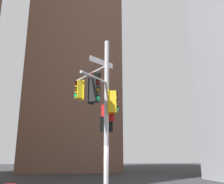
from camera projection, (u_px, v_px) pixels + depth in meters
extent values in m
cube|color=brown|center=(74.00, 66.00, 39.71)|extent=(13.05, 13.05, 32.33)
cylinder|color=#B2B2B5|center=(106.00, 117.00, 11.22)|extent=(0.22, 0.22, 7.59)
cylinder|color=#B2B2B5|center=(90.00, 74.00, 13.06)|extent=(1.46, 2.81, 0.12)
cylinder|color=#B2B2B5|center=(95.00, 78.00, 10.84)|extent=(1.37, 1.53, 0.12)
cube|color=black|center=(98.00, 84.00, 12.65)|extent=(0.24, 0.44, 1.14)
cube|color=black|center=(95.00, 83.00, 12.55)|extent=(0.45, 0.45, 1.00)
cylinder|color=red|center=(92.00, 76.00, 12.52)|extent=(0.14, 0.21, 0.20)
cube|color=black|center=(91.00, 73.00, 12.55)|extent=(0.16, 0.23, 0.02)
cylinder|color=#3C2C06|center=(91.00, 82.00, 12.43)|extent=(0.14, 0.21, 0.20)
cube|color=black|center=(91.00, 80.00, 12.46)|extent=(0.16, 0.23, 0.02)
cylinder|color=#06311C|center=(91.00, 89.00, 12.34)|extent=(0.14, 0.21, 0.20)
cube|color=black|center=(91.00, 87.00, 12.37)|extent=(0.16, 0.23, 0.02)
cube|color=yellow|center=(82.00, 90.00, 13.98)|extent=(0.24, 0.44, 1.14)
cube|color=yellow|center=(79.00, 90.00, 13.87)|extent=(0.45, 0.45, 1.00)
cylinder|color=#360605|center=(76.00, 83.00, 13.85)|extent=(0.14, 0.21, 0.20)
cube|color=black|center=(76.00, 81.00, 13.87)|extent=(0.16, 0.23, 0.02)
cylinder|color=#3C2C06|center=(76.00, 89.00, 13.76)|extent=(0.14, 0.21, 0.20)
cube|color=black|center=(76.00, 87.00, 13.79)|extent=(0.16, 0.23, 0.02)
cylinder|color=#19C672|center=(76.00, 95.00, 13.67)|extent=(0.14, 0.21, 0.20)
cube|color=black|center=(76.00, 93.00, 13.70)|extent=(0.16, 0.23, 0.02)
cube|color=black|center=(91.00, 92.00, 10.78)|extent=(0.34, 0.38, 1.14)
cube|color=black|center=(94.00, 91.00, 10.68)|extent=(0.48, 0.48, 1.00)
cylinder|color=#360605|center=(98.00, 83.00, 10.67)|extent=(0.18, 0.19, 0.20)
cube|color=black|center=(98.00, 80.00, 10.70)|extent=(0.20, 0.21, 0.02)
cylinder|color=#3C2C06|center=(98.00, 90.00, 10.58)|extent=(0.18, 0.19, 0.20)
cube|color=black|center=(98.00, 88.00, 10.61)|extent=(0.20, 0.21, 0.02)
cylinder|color=#19C672|center=(98.00, 98.00, 10.49)|extent=(0.18, 0.19, 0.20)
cube|color=black|center=(98.00, 95.00, 10.52)|extent=(0.20, 0.21, 0.02)
cube|color=gold|center=(109.00, 102.00, 11.38)|extent=(0.18, 0.47, 1.14)
cube|color=gold|center=(113.00, 102.00, 11.35)|extent=(0.43, 0.43, 1.00)
cylinder|color=#360605|center=(117.00, 94.00, 11.41)|extent=(0.12, 0.21, 0.20)
cube|color=black|center=(117.00, 92.00, 11.44)|extent=(0.14, 0.23, 0.02)
cylinder|color=#3C2C06|center=(117.00, 102.00, 11.33)|extent=(0.12, 0.21, 0.20)
cube|color=black|center=(117.00, 99.00, 11.36)|extent=(0.14, 0.23, 0.02)
cylinder|color=#19C672|center=(117.00, 109.00, 11.24)|extent=(0.12, 0.21, 0.20)
cube|color=black|center=(117.00, 107.00, 11.27)|extent=(0.14, 0.23, 0.02)
cube|color=white|center=(102.00, 62.00, 12.16)|extent=(1.27, 0.94, 0.28)
cube|color=#19479E|center=(102.00, 62.00, 12.16)|extent=(1.23, 0.92, 0.24)
cube|color=red|center=(108.00, 113.00, 11.49)|extent=(0.59, 0.29, 0.80)
cube|color=white|center=(108.00, 113.00, 11.49)|extent=(0.55, 0.27, 0.76)
cube|color=black|center=(106.00, 124.00, 11.36)|extent=(0.60, 0.10, 0.72)
cube|color=white|center=(106.00, 124.00, 11.36)|extent=(0.56, 0.09, 0.68)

